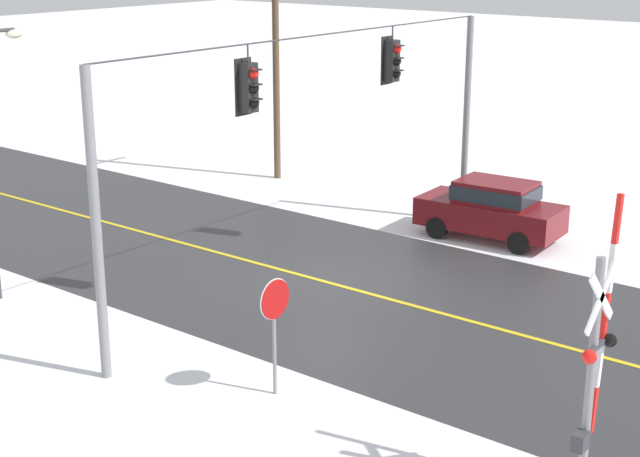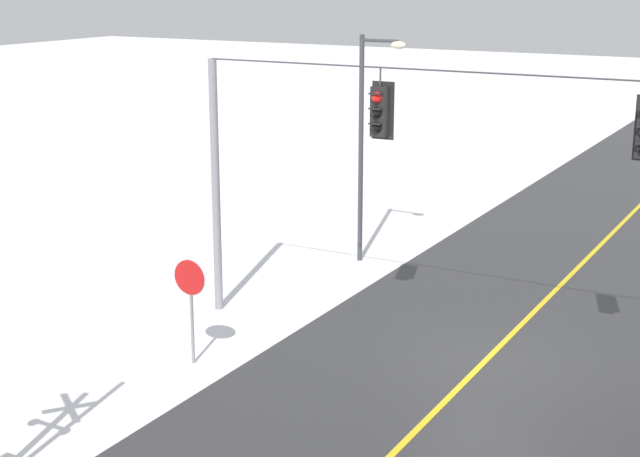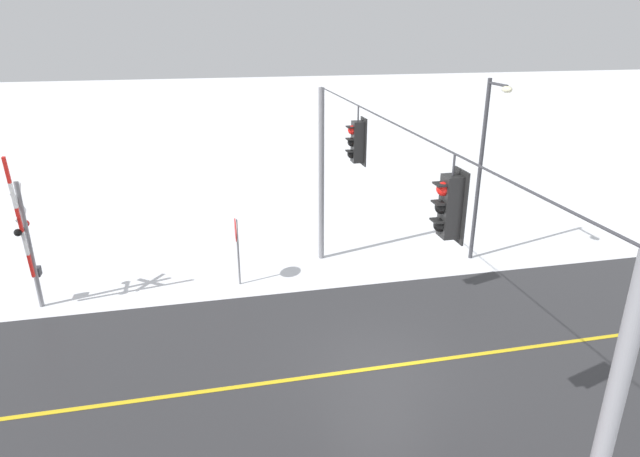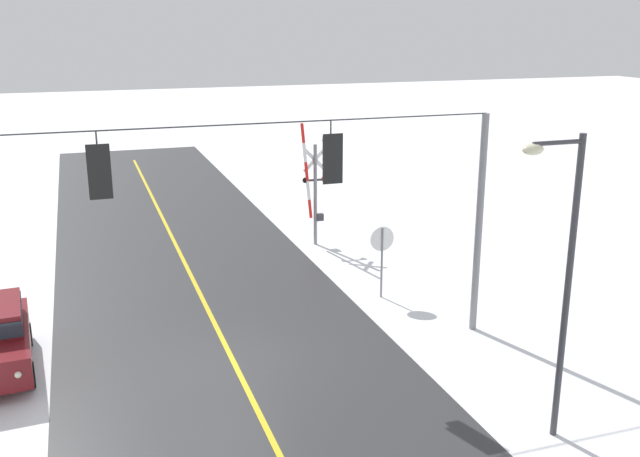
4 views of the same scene
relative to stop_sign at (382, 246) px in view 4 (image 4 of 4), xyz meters
The scene contains 5 objects.
ground_plane 6.56m from the stop_sign, 29.97° to the left, with size 160.00×160.00×0.00m, color white.
signal_span 6.79m from the stop_sign, 29.62° to the left, with size 14.20×0.47×6.22m.
stop_sign is the anchor object (origin of this frame).
railroad_crossing 6.14m from the stop_sign, 87.72° to the right, with size 1.07×0.31×4.84m.
streetlamp_near 8.89m from the stop_sign, 90.69° to the left, with size 1.39×0.28×6.50m.
Camera 4 is at (3.37, 16.84, 8.57)m, focal length 40.61 mm.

